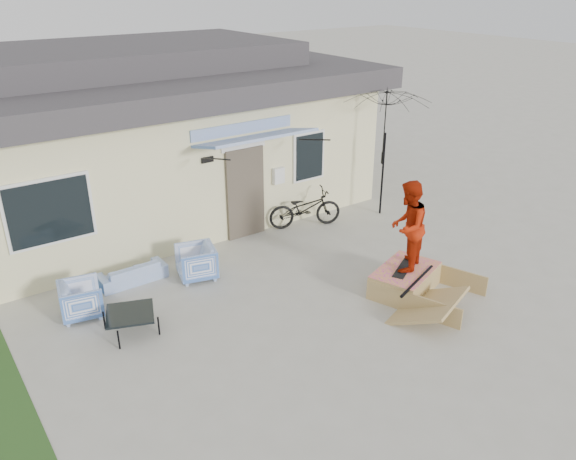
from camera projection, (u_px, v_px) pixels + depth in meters
ground at (336, 341)px, 9.53m from camera, size 90.00×90.00×0.00m
house at (139, 129)px, 14.67m from camera, size 10.80×8.49×4.10m
loveseat at (132, 270)px, 11.28m from camera, size 1.35×0.42×0.52m
armchair_left at (81, 298)px, 10.11m from camera, size 0.78×0.81×0.72m
armchair_right at (196, 261)px, 11.39m from camera, size 0.84×0.88×0.75m
coffee_table at (131, 322)px, 9.71m from camera, size 1.00×1.00×0.38m
bicycle at (305, 204)px, 13.62m from camera, size 1.87×1.18×1.13m
patio_umbrella at (384, 147)px, 13.88m from camera, size 2.39×2.27×2.20m
skate_ramp at (405, 280)px, 10.97m from camera, size 1.90×2.18×0.46m
skateboard at (404, 268)px, 10.89m from camera, size 0.86×0.60×0.05m
skater at (408, 225)px, 10.51m from camera, size 1.07×0.99×1.74m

